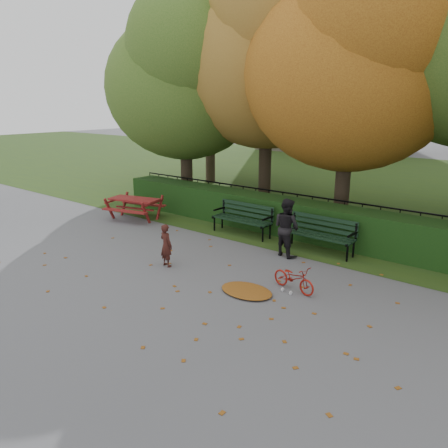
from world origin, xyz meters
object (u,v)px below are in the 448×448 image
Objects in this scene: tree_c at (360,56)px; picnic_table at (134,203)px; tree_f at (212,52)px; bench_left at (244,216)px; bicycle at (294,278)px; tree_b at (273,45)px; bench_right at (321,232)px; adult at (287,227)px; child at (166,245)px; tree_a at (187,76)px.

picnic_table is at bearing -151.78° from tree_c.
bench_left is at bearing -43.51° from tree_f.
tree_b is at bearing 47.72° from bicycle.
bench_right is 0.97m from adult.
adult is at bearing -23.06° from bench_left.
picnic_table is at bearing -123.15° from tree_b.
bench_left is 1.80× the size of child.
picnic_table is (2.13, -6.41, -5.16)m from tree_f.
tree_f reaches higher than picnic_table.
picnic_table is (-6.10, -0.87, 0.01)m from bench_right.
child is at bearing -45.70° from picnic_table.
tree_c is 4.44× the size of bench_right.
bench_left is 3.80m from picnic_table.
tree_b reaches higher than bicycle.
bench_left reaches higher than picnic_table.
tree_c is 6.66m from bicycle.
tree_c is at bearing -22.35° from tree_f.
tree_b is 4.88× the size of bench_right.
tree_f is 11.19m from bench_right.
tree_f is (-4.69, 2.49, 0.29)m from tree_b.
tree_b is 6.76m from bench_right.
adult is at bearing -24.89° from tree_a.
tree_c reaches higher than bench_right.
tree_f is at bearing 146.08° from bench_right.
tree_b is at bearing 23.05° from tree_a.
adult is at bearing -122.92° from bench_right.
bench_left is (3.89, -1.88, -4.00)m from tree_a.
tree_b is 8.68× the size of bicycle.
adult is at bearing -94.73° from tree_c.
child is 3.05m from bicycle.
picnic_table is 6.99m from bicycle.
tree_a reaches higher than picnic_table.
bicycle is (6.98, -4.38, -4.25)m from tree_a.
tree_b is 5.32m from tree_f.
child is 0.69× the size of adult.
tree_a is 6.04m from tree_c.
tree_c is 0.87× the size of tree_f.
tree_f is at bearing 136.49° from bench_left.
child is at bearing -78.49° from tree_b.
bench_right is (6.29, -1.88, -4.00)m from tree_a.
picnic_table is 4.44m from child.
tree_c is 4.29× the size of picnic_table.
bicycle is (8.92, -8.04, -5.43)m from tree_f.
picnic_table is 1.84× the size of bicycle.
bicycle is at bearing -42.01° from tree_f.
bench_right is at bearing -40.67° from tree_b.
child is (-2.28, -3.15, -0.02)m from bench_right.
bench_right is (0.27, -2.26, -4.30)m from tree_c.
child reaches higher than bench_right.
adult is (-0.25, -3.06, -4.11)m from tree_c.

